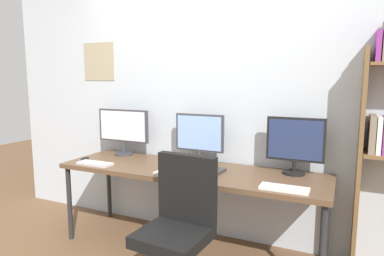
# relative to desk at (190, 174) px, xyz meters

# --- Properties ---
(wall_back) EXTENTS (4.73, 0.11, 2.60)m
(wall_back) POSITION_rel_desk_xyz_m (-0.00, 0.42, 0.61)
(wall_back) COLOR silver
(wall_back) RESTS_ON ground_plane
(desk) EXTENTS (2.33, 0.68, 0.74)m
(desk) POSITION_rel_desk_xyz_m (0.00, 0.00, 0.00)
(desk) COLOR brown
(desk) RESTS_ON ground_plane
(office_chair) EXTENTS (0.52, 0.52, 0.99)m
(office_chair) POSITION_rel_desk_xyz_m (0.21, -0.64, -0.29)
(office_chair) COLOR #2D2D33
(office_chair) RESTS_ON ground_plane
(monitor_left) EXTENTS (0.58, 0.18, 0.46)m
(monitor_left) POSITION_rel_desk_xyz_m (-0.84, 0.21, 0.32)
(monitor_left) COLOR #38383D
(monitor_left) RESTS_ON desk
(monitor_center) EXTENTS (0.46, 0.18, 0.46)m
(monitor_center) POSITION_rel_desk_xyz_m (0.00, 0.21, 0.30)
(monitor_center) COLOR #38383D
(monitor_center) RESTS_ON desk
(monitor_right) EXTENTS (0.46, 0.18, 0.46)m
(monitor_right) POSITION_rel_desk_xyz_m (0.84, 0.21, 0.31)
(monitor_right) COLOR black
(monitor_right) RESTS_ON desk
(keyboard_left) EXTENTS (0.33, 0.13, 0.02)m
(keyboard_left) POSITION_rel_desk_xyz_m (-0.84, -0.23, 0.06)
(keyboard_left) COLOR silver
(keyboard_left) RESTS_ON desk
(keyboard_center) EXTENTS (0.38, 0.13, 0.02)m
(keyboard_center) POSITION_rel_desk_xyz_m (0.00, -0.23, 0.06)
(keyboard_center) COLOR silver
(keyboard_center) RESTS_ON desk
(keyboard_right) EXTENTS (0.34, 0.13, 0.02)m
(keyboard_right) POSITION_rel_desk_xyz_m (0.84, -0.23, 0.06)
(keyboard_right) COLOR silver
(keyboard_right) RESTS_ON desk
(computer_mouse) EXTENTS (0.06, 0.10, 0.03)m
(computer_mouse) POSITION_rel_desk_xyz_m (-1.04, -0.13, 0.07)
(computer_mouse) COLOR black
(computer_mouse) RESTS_ON desk
(laptop_closed) EXTENTS (0.34, 0.25, 0.02)m
(laptop_closed) POSITION_rel_desk_xyz_m (0.14, -0.02, 0.06)
(laptop_closed) COLOR #2D2D2D
(laptop_closed) RESTS_ON desk
(coffee_mug) EXTENTS (0.11, 0.08, 0.09)m
(coffee_mug) POSITION_rel_desk_xyz_m (-0.15, -0.09, 0.09)
(coffee_mug) COLOR orange
(coffee_mug) RESTS_ON desk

